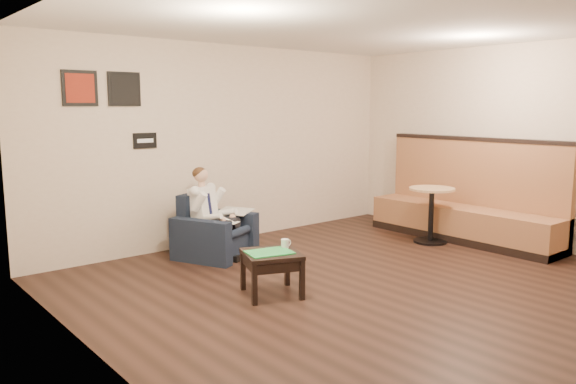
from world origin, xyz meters
TOP-DOWN VIEW (x-y plane):
  - ground at (0.00, 0.00)m, footprint 6.00×6.00m
  - wall_back at (0.00, 3.00)m, footprint 6.00×0.02m
  - wall_left at (-3.00, 0.00)m, footprint 0.02×6.00m
  - wall_right at (3.00, 0.00)m, footprint 0.02×6.00m
  - ceiling at (0.00, 0.00)m, footprint 6.00×6.00m
  - seating_sign at (-1.30, 2.98)m, footprint 0.32×0.02m
  - art_print_left at (-2.10, 2.98)m, footprint 0.42×0.03m
  - art_print_right at (-1.55, 2.98)m, footprint 0.42×0.03m
  - armchair at (-0.70, 2.30)m, footprint 1.11×1.11m
  - seated_man at (-0.66, 2.20)m, footprint 0.81×0.94m
  - lap_papers at (-0.62, 2.12)m, footprint 0.29×0.32m
  - newspaper at (-0.35, 2.36)m, footprint 0.52×0.55m
  - side_table at (-1.06, 0.66)m, footprint 0.72×0.72m
  - green_folder at (-1.09, 0.65)m, footprint 0.52×0.42m
  - coffee_mug at (-0.84, 0.70)m, footprint 0.11×0.11m
  - smartphone at (-0.95, 0.79)m, footprint 0.16×0.13m
  - banquette at (2.59, 0.78)m, footprint 0.68×2.87m
  - cafe_table at (2.09, 0.98)m, footprint 0.74×0.74m

SIDE VIEW (x-z plane):
  - ground at x=0.00m, z-range 0.00..0.00m
  - side_table at x=-1.06m, z-range 0.00..0.45m
  - cafe_table at x=2.09m, z-range 0.00..0.79m
  - armchair at x=-0.70m, z-range 0.00..0.81m
  - smartphone at x=-0.95m, z-range 0.45..0.46m
  - green_folder at x=-1.09m, z-range 0.45..0.47m
  - lap_papers at x=-0.62m, z-range 0.50..0.50m
  - coffee_mug at x=-0.84m, z-range 0.45..0.55m
  - newspaper at x=-0.35m, z-range 0.55..0.56m
  - seated_man at x=-0.66m, z-range 0.00..1.11m
  - banquette at x=2.59m, z-range 0.00..1.47m
  - wall_back at x=0.00m, z-range 0.00..2.80m
  - wall_left at x=-3.00m, z-range 0.00..2.80m
  - wall_right at x=3.00m, z-range 0.00..2.80m
  - seating_sign at x=-1.30m, z-range 1.40..1.60m
  - art_print_left at x=-2.10m, z-range 1.94..2.36m
  - art_print_right at x=-1.55m, z-range 1.94..2.36m
  - ceiling at x=0.00m, z-range 2.79..2.81m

